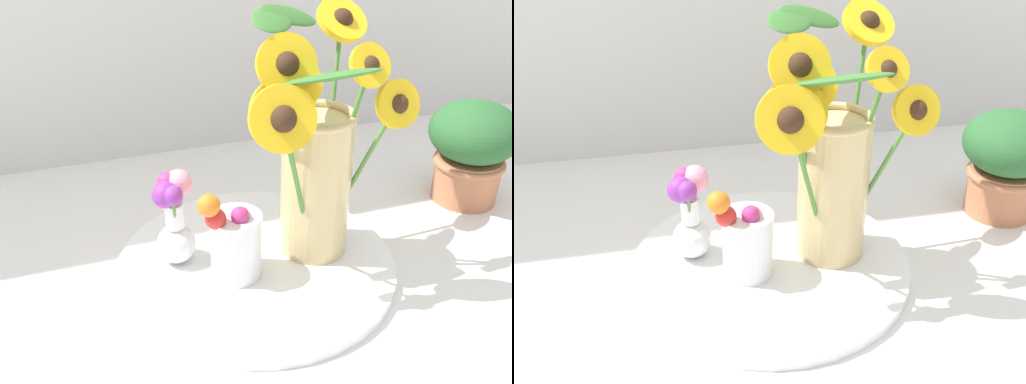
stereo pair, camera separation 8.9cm
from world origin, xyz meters
The scene contains 6 objects.
ground_plane centered at (0.00, 0.00, 0.00)m, with size 6.00×6.00×0.00m, color silver.
serving_tray centered at (-0.02, 0.02, 0.01)m, with size 0.44×0.44×0.02m.
mason_jar_sunflowers centered at (0.08, 0.02, 0.18)m, with size 0.29×0.25×0.39m.
vase_small_center centered at (-0.06, 0.00, 0.08)m, with size 0.10×0.08×0.15m.
vase_bulb_right centered at (-0.13, 0.06, 0.09)m, with size 0.07×0.07×0.15m.
potted_plant centered at (0.43, 0.11, 0.11)m, with size 0.16×0.16×0.19m.
Camera 1 is at (-0.26, -0.71, 0.58)m, focal length 42.00 mm.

